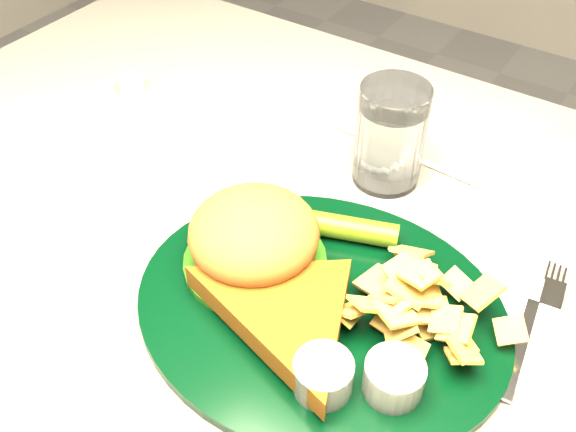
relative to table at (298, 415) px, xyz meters
name	(u,v)px	position (x,y,z in m)	size (l,w,h in m)	color
table	(298,415)	(0.00, 0.00, 0.00)	(1.20, 0.80, 0.75)	gray
dinner_plate	(321,284)	(0.07, -0.08, 0.42)	(0.36, 0.30, 0.08)	black
water_glass	(390,135)	(0.03, 0.13, 0.44)	(0.08, 0.08, 0.12)	white
fork_napkin	(524,340)	(0.24, -0.01, 0.38)	(0.12, 0.16, 0.01)	white
ramekin	(132,84)	(-0.35, 0.10, 0.39)	(0.04, 0.04, 0.02)	silver
wrapped_straw	(402,153)	(0.03, 0.18, 0.38)	(0.20, 0.07, 0.01)	white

